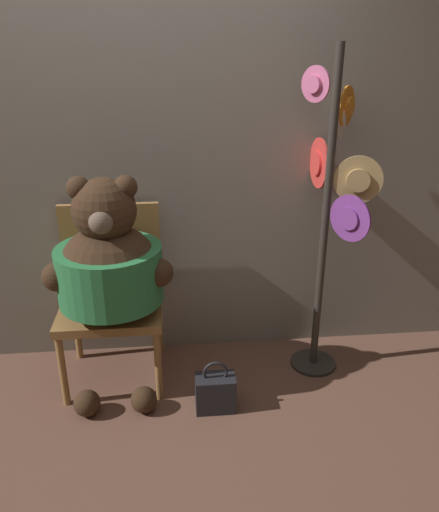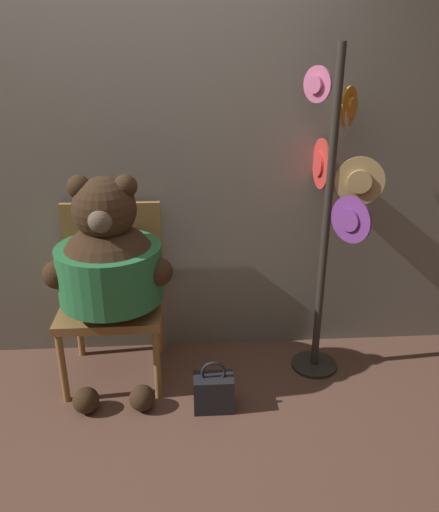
% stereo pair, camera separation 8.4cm
% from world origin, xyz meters
% --- Properties ---
extents(ground_plane, '(14.00, 14.00, 0.00)m').
position_xyz_m(ground_plane, '(0.00, 0.00, 0.00)').
color(ground_plane, brown).
extents(wall_back, '(8.00, 0.10, 2.76)m').
position_xyz_m(wall_back, '(0.00, 0.79, 1.38)').
color(wall_back, gray).
rests_on(wall_back, ground_plane).
extents(chair, '(0.58, 0.52, 1.02)m').
position_xyz_m(chair, '(-0.12, 0.53, 0.55)').
color(chair, '#9E703D').
rests_on(chair, ground_plane).
extents(teddy_bear, '(0.68, 0.61, 1.26)m').
position_xyz_m(teddy_bear, '(-0.09, 0.35, 0.76)').
color(teddy_bear, '#3D2819').
rests_on(teddy_bear, ground_plane).
extents(hat_display_rack, '(0.41, 0.56, 1.88)m').
position_xyz_m(hat_display_rack, '(1.14, 0.48, 1.07)').
color(hat_display_rack, '#332D28').
rests_on(hat_display_rack, ground_plane).
extents(handbag_on_ground, '(0.22, 0.13, 0.31)m').
position_xyz_m(handbag_on_ground, '(0.45, 0.09, 0.11)').
color(handbag_on_ground, '#232328').
rests_on(handbag_on_ground, ground_plane).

